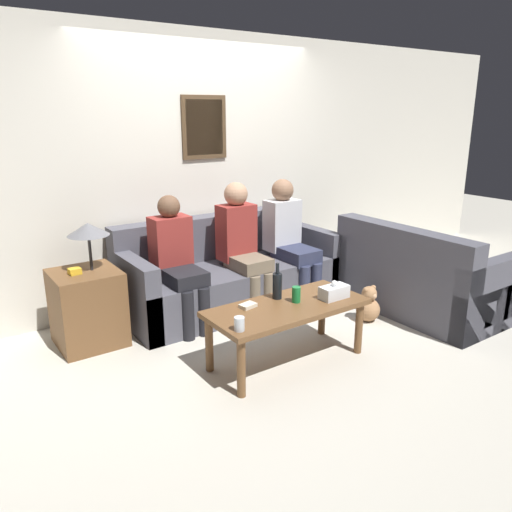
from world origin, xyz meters
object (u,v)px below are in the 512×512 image
(coffee_table, at_px, (287,313))
(drinking_glass, at_px, (239,324))
(couch_main, at_px, (229,275))
(teddy_bear, at_px, (368,306))
(person_left, at_px, (177,258))
(person_middle, at_px, (242,242))
(couch_side, at_px, (419,281))
(person_right, at_px, (289,235))
(wine_bottle, at_px, (277,285))

(coffee_table, relative_size, drinking_glass, 12.98)
(couch_main, distance_m, teddy_bear, 1.37)
(drinking_glass, bearing_deg, person_left, 82.22)
(person_left, xyz_separation_m, person_middle, (0.68, -0.00, 0.04))
(couch_side, bearing_deg, person_right, 37.50)
(drinking_glass, distance_m, person_middle, 1.52)
(couch_main, xyz_separation_m, coffee_table, (-0.27, -1.25, 0.10))
(drinking_glass, height_order, person_right, person_right)
(teddy_bear, bearing_deg, drinking_glass, -168.15)
(person_middle, xyz_separation_m, teddy_bear, (0.77, -0.91, -0.52))
(couch_main, height_order, coffee_table, couch_main)
(person_left, relative_size, person_middle, 0.95)
(couch_main, relative_size, coffee_table, 1.73)
(coffee_table, height_order, wine_bottle, wine_bottle)
(person_middle, distance_m, person_right, 0.57)
(drinking_glass, height_order, person_middle, person_middle)
(coffee_table, bearing_deg, person_left, 108.53)
(couch_main, distance_m, drinking_glass, 1.65)
(person_right, bearing_deg, person_middle, -179.70)
(coffee_table, height_order, person_middle, person_middle)
(teddy_bear, bearing_deg, couch_side, -9.94)
(coffee_table, height_order, drinking_glass, drinking_glass)
(wine_bottle, distance_m, teddy_bear, 1.15)
(couch_main, relative_size, drinking_glass, 22.47)
(drinking_glass, bearing_deg, coffee_table, 17.37)
(wine_bottle, xyz_separation_m, person_right, (0.86, 0.94, 0.08))
(couch_side, height_order, person_middle, person_middle)
(couch_side, relative_size, person_left, 1.28)
(drinking_glass, distance_m, person_right, 1.90)
(person_middle, bearing_deg, couch_side, -36.97)
(couch_main, bearing_deg, person_middle, -73.58)
(couch_side, distance_m, person_right, 1.33)
(coffee_table, relative_size, wine_bottle, 4.30)
(wine_bottle, bearing_deg, person_right, 47.42)
(person_middle, height_order, teddy_bear, person_middle)
(wine_bottle, bearing_deg, couch_main, 77.47)
(couch_side, bearing_deg, coffee_table, 92.50)
(couch_main, bearing_deg, teddy_bear, -52.68)
(drinking_glass, relative_size, person_middle, 0.08)
(couch_side, height_order, coffee_table, couch_side)
(coffee_table, distance_m, wine_bottle, 0.23)
(person_middle, bearing_deg, wine_bottle, -107.41)
(couch_main, distance_m, person_right, 0.73)
(drinking_glass, bearing_deg, couch_main, 60.54)
(coffee_table, xyz_separation_m, wine_bottle, (0.02, 0.15, 0.17))
(couch_main, height_order, person_middle, person_middle)
(wine_bottle, bearing_deg, person_middle, 72.59)
(coffee_table, xyz_separation_m, person_middle, (0.31, 1.09, 0.27))
(drinking_glass, bearing_deg, wine_bottle, 30.01)
(couch_side, bearing_deg, wine_bottle, 87.14)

